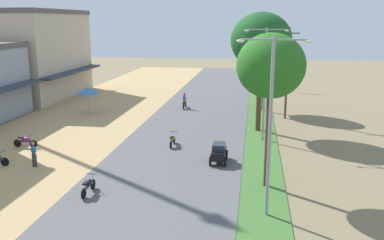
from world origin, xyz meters
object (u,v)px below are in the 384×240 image
streetlamp_near (270,117)px  parked_motorbike_fifth (26,141)px  median_tree_nearest (271,67)px  utility_pole_near (287,72)px  median_tree_second (261,41)px  car_hatchback_black (219,152)px  motorbike_ahead_fourth (184,101)px  motorbike_ahead_second (88,185)px  motorbike_ahead_third (173,139)px  pedestrian_on_shoulder (34,153)px  vendor_umbrella (88,91)px  streetlamp_far (261,54)px  median_tree_third (265,49)px  streetlamp_mid (265,77)px

streetlamp_near → parked_motorbike_fifth: bearing=154.2°
median_tree_nearest → utility_pole_near: size_ratio=0.99×
median_tree_second → car_hatchback_black: bearing=-106.5°
utility_pole_near → motorbike_ahead_fourth: 10.87m
motorbike_ahead_second → motorbike_ahead_fourth: size_ratio=1.00×
utility_pole_near → motorbike_ahead_third: (-8.59, -10.26, -3.76)m
pedestrian_on_shoulder → motorbike_ahead_third: pedestrian_on_shoulder is taller
vendor_umbrella → streetlamp_far: streetlamp_far is taller
pedestrian_on_shoulder → car_hatchback_black: (11.17, 2.54, -0.22)m
vendor_umbrella → median_tree_third: (16.75, 3.94, 3.84)m
median_tree_second → motorbike_ahead_second: bearing=-121.3°
utility_pole_near → motorbike_ahead_fourth: size_ratio=4.60×
streetlamp_mid → motorbike_ahead_fourth: streetlamp_mid is taller
median_tree_third → motorbike_ahead_third: median_tree_third is taller
motorbike_ahead_fourth → median_tree_nearest: bearing=-68.1°
vendor_umbrella → median_tree_nearest: (16.62, -15.85, 4.27)m
parked_motorbike_fifth → median_tree_second: median_tree_second is taller
motorbike_ahead_third → vendor_umbrella: bearing=137.2°
median_tree_second → motorbike_ahead_third: median_tree_second is taller
parked_motorbike_fifth → streetlamp_mid: bearing=15.1°
car_hatchback_black → streetlamp_mid: bearing=63.3°
median_tree_third → streetlamp_far: (-0.18, 15.29, -1.59)m
vendor_umbrella → motorbike_ahead_fourth: size_ratio=1.40×
pedestrian_on_shoulder → median_tree_nearest: bearing=-3.6°
streetlamp_near → streetlamp_far: streetlamp_near is taller
pedestrian_on_shoulder → median_tree_second: 18.62m
median_tree_nearest → utility_pole_near: 17.00m
median_tree_nearest → streetlamp_far: (-0.05, 35.07, -2.02)m
streetlamp_near → streetlamp_mid: bearing=90.0°
parked_motorbike_fifth → motorbike_ahead_third: motorbike_ahead_third is taller
parked_motorbike_fifth → streetlamp_mid: (16.70, 4.50, 4.27)m
median_tree_second → streetlamp_far: size_ratio=1.22×
median_tree_nearest → streetlamp_mid: 9.22m
vendor_umbrella → parked_motorbike_fifth: bearing=-90.7°
vendor_umbrella → streetlamp_far: 25.48m
streetlamp_near → motorbike_ahead_third: (-6.42, 9.97, -4.18)m
car_hatchback_black → motorbike_ahead_second: bearing=-136.3°
streetlamp_far → parked_motorbike_fifth: bearing=-118.7°
streetlamp_near → motorbike_ahead_second: size_ratio=4.55×
median_tree_nearest → car_hatchback_black: (-2.88, 3.43, -5.83)m
vendor_umbrella → motorbike_ahead_second: size_ratio=1.40×
utility_pole_near → motorbike_ahead_second: bearing=-120.3°
streetlamp_mid → utility_pole_near: bearing=74.2°
median_tree_third → motorbike_ahead_third: 15.89m
utility_pole_near → car_hatchback_black: size_ratio=4.13×
motorbike_ahead_second → median_tree_second: bearing=58.7°
median_tree_third → motorbike_ahead_fourth: 9.55m
median_tree_second → streetlamp_near: 15.57m
motorbike_ahead_third → motorbike_ahead_fourth: (-1.33, 13.00, 0.28)m
parked_motorbike_fifth → motorbike_ahead_second: size_ratio=1.00×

